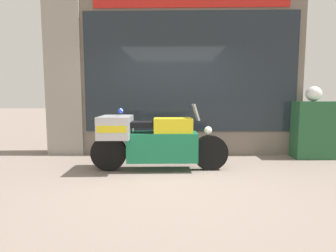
# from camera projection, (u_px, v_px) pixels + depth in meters

# --- Properties ---
(ground_plane) EXTENTS (60.00, 60.00, 0.00)m
(ground_plane) POSITION_uv_depth(u_px,v_px,m) (173.00, 179.00, 4.16)
(ground_plane) COLOR gray
(shop_building) EXTENTS (5.71, 0.55, 3.60)m
(shop_building) POSITION_uv_depth(u_px,v_px,m) (157.00, 75.00, 5.96)
(shop_building) COLOR #6B6056
(shop_building) RESTS_ON ground
(window_display) EXTENTS (4.45, 0.30, 1.86)m
(window_display) POSITION_uv_depth(u_px,v_px,m) (187.00, 134.00, 6.12)
(window_display) COLOR slate
(window_display) RESTS_ON ground
(paramedic_motorcycle) EXTENTS (2.44, 0.82, 1.19)m
(paramedic_motorcycle) POSITION_uv_depth(u_px,v_px,m) (150.00, 139.00, 4.64)
(paramedic_motorcycle) COLOR black
(paramedic_motorcycle) RESTS_ON ground
(utility_cabinet) EXTENTS (0.94, 0.41, 1.22)m
(utility_cabinet) POSITION_uv_depth(u_px,v_px,m) (316.00, 130.00, 5.59)
(utility_cabinet) COLOR #235633
(utility_cabinet) RESTS_ON ground
(white_helmet) EXTENTS (0.32, 0.32, 0.32)m
(white_helmet) POSITION_uv_depth(u_px,v_px,m) (314.00, 94.00, 5.53)
(white_helmet) COLOR white
(white_helmet) RESTS_ON utility_cabinet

